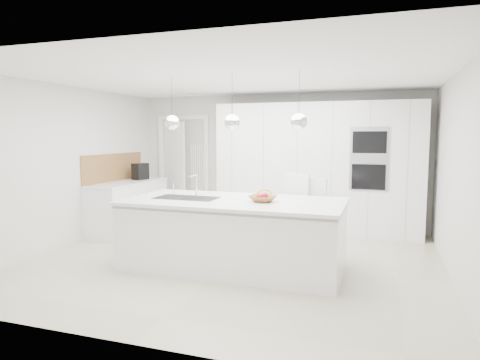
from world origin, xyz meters
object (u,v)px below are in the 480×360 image
(fruit_bowl, at_px, (263,198))
(bar_stool_right, at_px, (313,219))
(espresso_machine, at_px, (140,171))
(bar_stool_left, at_px, (294,216))
(island_base, at_px, (232,236))

(fruit_bowl, distance_m, bar_stool_right, 1.03)
(espresso_machine, height_order, bar_stool_right, espresso_machine)
(bar_stool_left, bearing_deg, island_base, -117.58)
(fruit_bowl, relative_size, bar_stool_right, 0.30)
(fruit_bowl, height_order, espresso_machine, espresso_machine)
(fruit_bowl, relative_size, bar_stool_left, 0.28)
(espresso_machine, relative_size, bar_stool_right, 0.28)
(espresso_machine, relative_size, bar_stool_left, 0.26)
(bar_stool_left, height_order, bar_stool_right, bar_stool_left)
(bar_stool_left, bearing_deg, fruit_bowl, -95.71)
(island_base, bearing_deg, bar_stool_left, 50.56)
(island_base, bearing_deg, fruit_bowl, 1.49)
(fruit_bowl, bearing_deg, island_base, -178.51)
(island_base, bearing_deg, espresso_machine, 143.22)
(espresso_machine, distance_m, bar_stool_right, 3.63)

